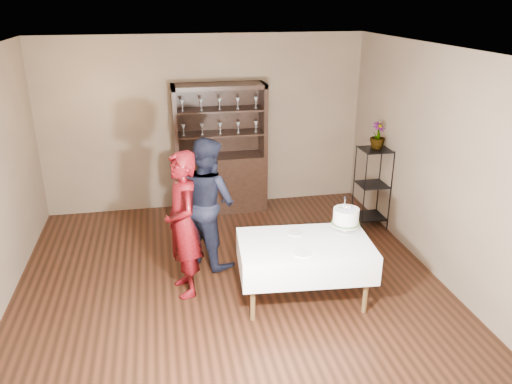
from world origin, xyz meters
TOP-DOWN VIEW (x-y plane):
  - floor at (0.00, 0.00)m, footprint 5.00×5.00m
  - ceiling at (0.00, 0.00)m, footprint 5.00×5.00m
  - back_wall at (0.00, 2.50)m, footprint 5.00×0.02m
  - wall_right at (2.50, 0.00)m, footprint 0.02×5.00m
  - china_hutch at (0.20, 2.25)m, footprint 1.40×0.48m
  - plant_etagere at (2.28, 1.20)m, footprint 0.42×0.42m
  - cake_table at (0.76, -0.49)m, footprint 1.51×1.00m
  - woman at (-0.52, -0.06)m, footprint 0.53×0.69m
  - man at (-0.18, 0.59)m, footprint 0.98×1.02m
  - cake at (1.28, -0.33)m, footprint 0.35×0.35m
  - plate_near at (0.65, -0.75)m, footprint 0.20×0.20m
  - plate_far at (0.71, -0.27)m, footprint 0.17×0.17m
  - potted_plant at (2.31, 1.23)m, footprint 0.28×0.28m

SIDE VIEW (x-z plane):
  - floor at x=0.00m, z-range 0.00..0.00m
  - cake_table at x=0.76m, z-range 0.19..0.91m
  - plant_etagere at x=2.28m, z-range 0.05..1.25m
  - china_hutch at x=0.20m, z-range -0.34..1.66m
  - plate_near at x=0.65m, z-range 0.72..0.73m
  - plate_far at x=0.71m, z-range 0.72..0.73m
  - man at x=-0.18m, z-range 0.00..1.65m
  - woman at x=-0.52m, z-range 0.00..1.69m
  - cake at x=1.28m, z-range 0.67..1.12m
  - back_wall at x=0.00m, z-range 0.00..2.70m
  - wall_right at x=2.50m, z-range 0.00..2.70m
  - potted_plant at x=2.31m, z-range 1.19..1.56m
  - ceiling at x=0.00m, z-range 2.70..2.70m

